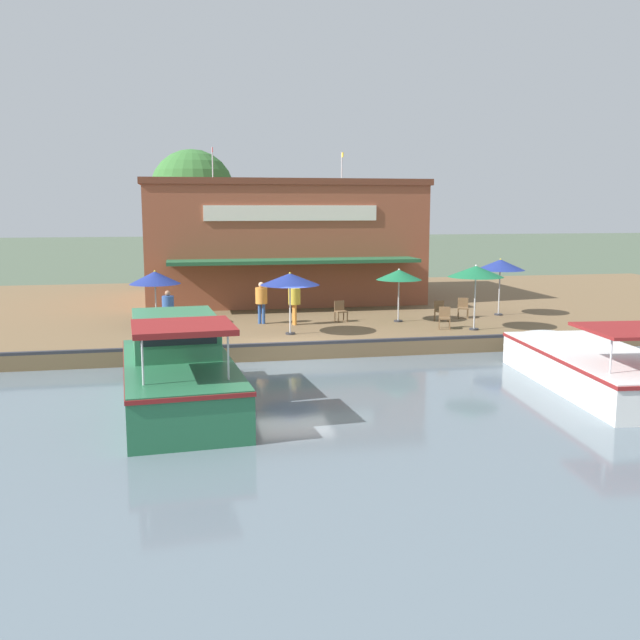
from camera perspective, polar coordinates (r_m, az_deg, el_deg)
name	(u,v)px	position (r m, az deg, el deg)	size (l,w,h in m)	color
ground_plane	(295,362)	(24.67, -2.05, -3.42)	(220.00, 220.00, 0.00)	#4C5B47
quay_deck	(260,310)	(35.36, -4.85, 0.84)	(22.00, 56.00, 0.60)	brown
quay_edge_fender	(294,344)	(24.64, -2.10, -1.89)	(0.20, 50.40, 0.10)	#2D2D33
waterfront_restaurant	(279,240)	(37.42, -3.30, 6.41)	(10.62, 13.64, 7.70)	brown
patio_umbrella_back_row	(476,271)	(28.00, 12.36, 3.81)	(2.14, 2.14, 2.53)	#B7B7B7
patio_umbrella_mid_patio_left	(155,278)	(29.19, -13.07, 3.32)	(2.03, 2.03, 2.22)	#B7B7B7
patio_umbrella_by_entrance	(500,265)	(32.15, 14.23, 4.30)	(2.12, 2.12, 2.50)	#B7B7B7
patio_umbrella_near_quay_edge	(399,275)	(29.56, 6.34, 3.61)	(1.88, 1.88, 2.21)	#B7B7B7
patio_umbrella_far_corner	(290,279)	(26.43, -2.42, 3.28)	(2.21, 2.21, 2.33)	#B7B7B7
cafe_chair_under_first_umbrella	(441,310)	(30.11, 9.63, 0.81)	(0.51, 0.51, 0.85)	brown
cafe_chair_mid_patio	(340,310)	(29.64, 1.64, 0.80)	(0.51, 0.51, 0.85)	brown
cafe_chair_back_row_seat	(463,307)	(31.21, 11.37, 1.05)	(0.56, 0.56, 0.85)	brown
cafe_chair_facing_river	(445,317)	(28.28, 9.94, 0.27)	(0.56, 0.56, 0.85)	brown
person_at_quay_edge	(294,298)	(28.70, -2.06, 1.76)	(0.49, 0.49, 1.73)	orange
person_mid_patio	(168,306)	(27.69, -12.06, 1.08)	(0.45, 0.45, 1.59)	#2D5193
person_near_entrance	(261,298)	(29.05, -4.71, 1.80)	(0.48, 0.48, 1.71)	#2D5193
motorboat_nearest_quay	(177,368)	(19.85, -11.38, -3.81)	(8.41, 3.34, 2.50)	#287047
motorboat_mid_row	(586,363)	(23.05, 20.50, -3.21)	(8.93, 3.63, 2.06)	white
tree_downstream_bank	(189,194)	(41.09, -10.40, 9.87)	(4.95, 4.72, 7.92)	brown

